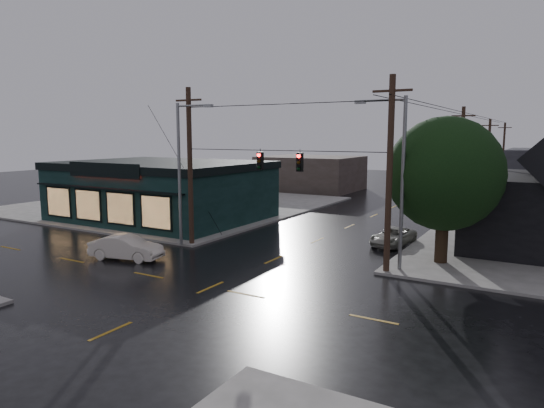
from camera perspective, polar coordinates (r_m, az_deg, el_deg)
The scene contains 15 objects.
ground_plane at distance 23.51m, azimuth -7.25°, elevation -9.71°, with size 160.00×160.00×0.00m, color black.
sidewalk_nw at distance 51.07m, azimuth -11.44°, elevation -0.04°, with size 28.00×28.00×0.15m, color slate.
pizza_shop at distance 42.24m, azimuth -12.81°, elevation 1.64°, with size 16.30×12.34×4.90m.
corner_tree at distance 28.02m, azimuth 19.67°, elevation 3.33°, with size 6.23×6.23×8.06m.
utility_pole_nw at distance 32.33m, azimuth -9.41°, elevation -4.81°, with size 2.00×0.32×10.15m, color black, non-canonical shape.
utility_pole_ne at distance 26.25m, azimuth 13.26°, elevation -7.96°, with size 2.00×0.32×10.15m, color black, non-canonical shape.
utility_pole_far_a at distance 46.82m, azimuth 21.03°, elevation -1.24°, with size 2.00×0.32×9.65m, color black, non-canonical shape.
utility_pole_far_b at distance 66.48m, azimuth 23.85°, elevation 1.22°, with size 2.00×0.32×9.15m, color black, non-canonical shape.
utility_pole_far_c at distance 86.30m, azimuth 25.38°, elevation 2.56°, with size 2.00×0.32×9.15m, color black, non-canonical shape.
span_signal_assembly at distance 27.81m, azimuth 0.89°, elevation 5.08°, with size 13.00×0.48×1.23m.
streetlight_nw at distance 32.00m, azimuth -10.62°, elevation -4.98°, with size 5.40×0.30×9.15m, color gray, non-canonical shape.
streetlight_ne at distance 26.77m, azimuth 14.74°, elevation -7.70°, with size 5.40×0.30×9.15m, color gray, non-canonical shape.
bg_building_west at distance 64.20m, azimuth 4.60°, elevation 3.64°, with size 12.00×10.00×4.40m, color #3C322C.
sedan_cream at distance 29.46m, azimuth -16.79°, elevation -4.92°, with size 1.49×4.28×1.41m, color silver.
suv_silver at distance 32.83m, azimuth 14.06°, elevation -3.73°, with size 1.89×4.11×1.14m, color #9F9F93.
Camera 1 is at (13.71, -17.70, 7.17)m, focal length 32.00 mm.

